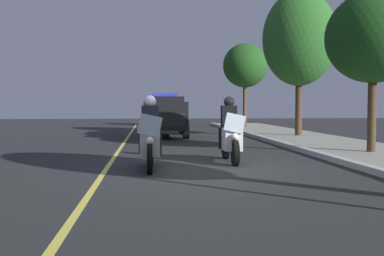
{
  "coord_description": "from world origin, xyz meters",
  "views": [
    {
      "loc": [
        10.23,
        -1.1,
        1.48
      ],
      "look_at": [
        -1.17,
        0.0,
        0.9
      ],
      "focal_mm": 41.61,
      "sensor_mm": 36.0,
      "label": 1
    }
  ],
  "objects": [
    {
      "name": "police_motorcycle_lead_right",
      "position": [
        -1.2,
        1.0,
        0.7
      ],
      "size": [
        2.14,
        0.56,
        1.72
      ],
      "color": "black",
      "rests_on": "ground"
    },
    {
      "name": "curb_strip",
      "position": [
        0.0,
        3.76,
        0.07
      ],
      "size": [
        48.0,
        0.24,
        0.15
      ],
      "primitive_type": "cube",
      "color": "#B7B5AD",
      "rests_on": "ground"
    },
    {
      "name": "police_motorcycle_lead_left",
      "position": [
        -0.15,
        -1.08,
        0.7
      ],
      "size": [
        2.14,
        0.56,
        1.72
      ],
      "color": "black",
      "rests_on": "ground"
    },
    {
      "name": "lane_stripe_center",
      "position": [
        0.0,
        -2.1,
        0.0
      ],
      "size": [
        48.0,
        0.12,
        0.01
      ],
      "primitive_type": "cube",
      "color": "#E0D14C",
      "rests_on": "ground"
    },
    {
      "name": "tree_behind_suv",
      "position": [
        -18.45,
        5.14,
        4.07
      ],
      "size": [
        2.87,
        2.87,
        5.42
      ],
      "color": "#4C3823",
      "rests_on": "sidewalk_strip"
    },
    {
      "name": "tree_mid_block",
      "position": [
        -2.45,
        5.52,
        3.49
      ],
      "size": [
        2.8,
        2.8,
        4.75
      ],
      "color": "#42301E",
      "rests_on": "sidewalk_strip"
    },
    {
      "name": "police_suv",
      "position": [
        -11.0,
        -0.36,
        1.07
      ],
      "size": [
        4.93,
        2.13,
        2.05
      ],
      "color": "black",
      "rests_on": "ground"
    },
    {
      "name": "tree_far_back",
      "position": [
        -9.83,
        5.8,
        4.55
      ],
      "size": [
        3.38,
        3.38,
        6.64
      ],
      "color": "#42301E",
      "rests_on": "sidewalk_strip"
    },
    {
      "name": "ground_plane",
      "position": [
        0.0,
        0.0,
        0.0
      ],
      "size": [
        80.0,
        80.0,
        0.0
      ],
      "primitive_type": "plane",
      "color": "#28282B"
    }
  ]
}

